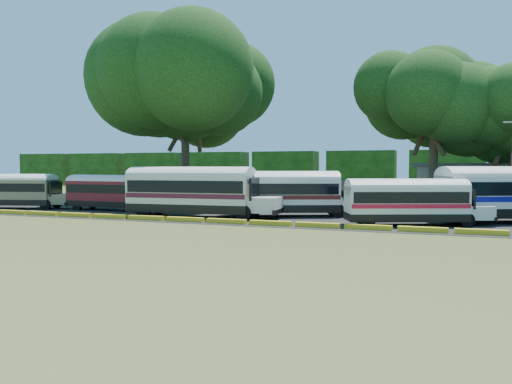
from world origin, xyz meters
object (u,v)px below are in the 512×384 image
(bus_red, at_px, (112,190))
(bus_cream_west, at_px, (194,189))
(bus_white_red, at_px, (409,199))
(tree_west, at_px, (185,87))
(bus_beige, at_px, (14,189))

(bus_red, xyz_separation_m, bus_cream_west, (9.07, -2.68, 0.37))
(bus_cream_west, xyz_separation_m, bus_white_red, (14.75, 0.22, -0.41))
(tree_west, bearing_deg, bus_red, -99.61)
(bus_beige, xyz_separation_m, bus_red, (9.12, 1.39, -0.03))
(bus_cream_west, bearing_deg, bus_white_red, -3.42)
(bus_beige, relative_size, bus_cream_west, 0.84)
(bus_beige, bearing_deg, bus_cream_west, -18.91)
(tree_west, bearing_deg, bus_beige, -134.14)
(bus_cream_west, relative_size, tree_west, 0.67)
(bus_white_red, distance_m, tree_west, 27.14)
(bus_cream_west, bearing_deg, tree_west, 116.69)
(bus_beige, xyz_separation_m, bus_white_red, (32.93, -1.06, -0.08))
(bus_beige, distance_m, bus_cream_west, 18.23)
(bus_beige, height_order, bus_white_red, bus_beige)
(bus_beige, bearing_deg, bus_red, -6.20)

